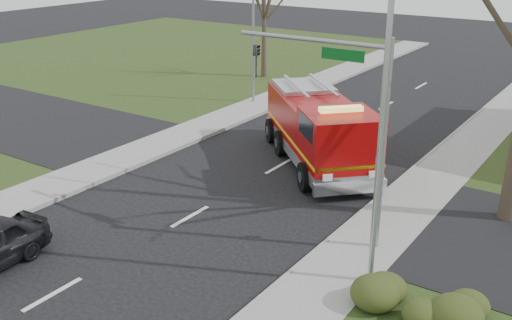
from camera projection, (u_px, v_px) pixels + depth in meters
The scene contains 8 objects.
ground at pixel (190, 217), 21.53m from camera, with size 120.00×120.00×0.00m, color black.
sidewalk_right at pixel (346, 265), 18.25m from camera, with size 2.40×80.00×0.15m, color gray.
sidewalk_left at pixel (75, 178), 24.76m from camera, with size 2.40×80.00×0.15m, color gray.
hedge_corner at pixel (426, 295), 15.83m from camera, with size 2.80×2.00×0.90m, color #313D16.
traffic_signal_mast at pixel (347, 102), 18.30m from camera, with size 5.29×0.18×6.80m.
streetlight_pole at pixel (379, 136), 15.79m from camera, with size 1.48×0.16×8.40m.
utility_pole_far at pixel (253, 45), 34.71m from camera, with size 0.14×0.14×7.00m, color gray.
fire_engine at pixel (320, 131), 25.95m from camera, with size 7.87×7.83×3.34m.
Camera 1 is at (12.87, -14.74, 9.53)m, focal length 42.00 mm.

